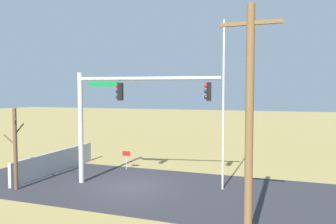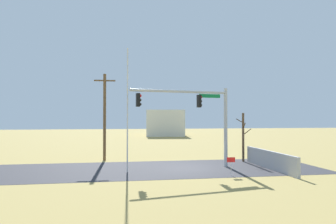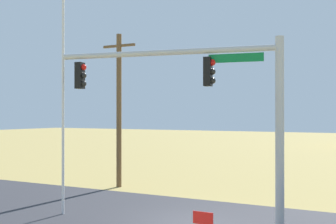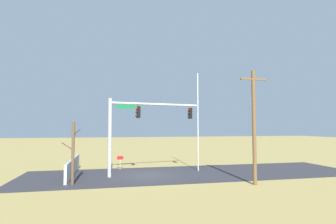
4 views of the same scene
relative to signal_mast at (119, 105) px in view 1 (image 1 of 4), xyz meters
The scene contains 9 objects.
ground_plane 4.47m from the signal_mast, behind, with size 160.00×160.00×0.00m, color #9E894C.
road_surface 6.54m from the signal_mast, behind, with size 28.00×8.00×0.01m, color #2D2D33.
sidewalk_corner 5.42m from the signal_mast, ahead, with size 6.00×6.00×0.01m, color #B7B5AD.
retaining_fence 6.37m from the signal_mast, 12.47° to the right, with size 0.20×7.55×1.35m, color #A8A8AD.
signal_mast is the anchor object (origin of this frame).
flagpole 5.64m from the signal_mast, behind, with size 0.10×0.10×8.76m, color silver.
utility_pole 9.14m from the signal_mast, 144.56° to the left, with size 1.90×0.26×7.79m.
bare_tree 5.75m from the signal_mast, 30.14° to the left, with size 1.27×1.02×4.26m.
open_sign 4.91m from the signal_mast, 69.78° to the right, with size 0.56×0.04×1.22m.
Camera 1 is at (-7.52, 15.58, 5.02)m, focal length 34.54 mm.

